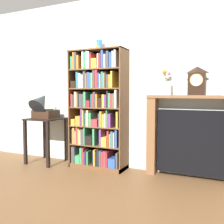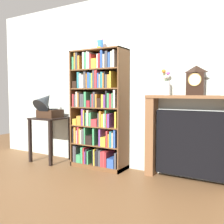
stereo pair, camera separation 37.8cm
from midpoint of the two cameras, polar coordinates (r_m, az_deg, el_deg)
name	(u,v)px [view 2 (the right image)]	position (r m, az deg, el deg)	size (l,w,h in m)	color
ground_plane	(95,170)	(3.95, -1.05, -12.65)	(8.06, 6.40, 0.02)	brown
wall_back	(118,82)	(3.97, 4.16, 6.58)	(5.06, 0.08, 2.60)	beige
bookshelf	(98,111)	(3.89, -0.26, 0.10)	(0.86, 0.35, 1.77)	brown
cup_stack	(100,44)	(4.00, 0.14, 14.76)	(0.09, 0.09, 0.19)	pink
side_table_left	(50,128)	(4.39, -11.09, -3.59)	(0.51, 0.54, 0.73)	black
gramophone	(47,106)	(4.31, -11.73, 1.34)	(0.35, 0.46, 0.48)	#382316
fireplace_mantel	(190,139)	(3.54, 19.85, -5.69)	(1.17, 0.20, 1.11)	brown
mantel_clock	(196,80)	(3.46, 21.08, 6.53)	(0.21, 0.14, 0.37)	black
flower_vase	(167,84)	(3.54, 15.00, 5.91)	(0.14, 0.16, 0.35)	silver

